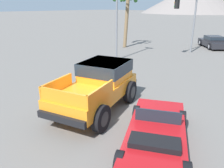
{
  "coord_description": "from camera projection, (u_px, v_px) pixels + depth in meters",
  "views": [
    {
      "loc": [
        6.08,
        -5.85,
        4.22
      ],
      "look_at": [
        -0.24,
        0.8,
        0.9
      ],
      "focal_mm": 35.0,
      "sensor_mm": 36.0,
      "label": 1
    }
  ],
  "objects": [
    {
      "name": "ground_plane",
      "position": [
        103.0,
        110.0,
        9.36
      ],
      "size": [
        320.0,
        320.0,
        0.0
      ],
      "primitive_type": "plane",
      "color": "slate"
    },
    {
      "name": "traffic_light_main",
      "position": [
        187.0,
        12.0,
        18.39
      ],
      "size": [
        0.38,
        4.07,
        5.16
      ],
      "rotation": [
        0.0,
        0.0,
        4.71
      ],
      "color": "slate",
      "rests_on": "ground_plane"
    },
    {
      "name": "orange_pickup_truck",
      "position": [
        99.0,
        83.0,
        9.28
      ],
      "size": [
        3.34,
        5.09,
        1.92
      ],
      "rotation": [
        0.0,
        0.0,
        0.31
      ],
      "color": "orange",
      "rests_on": "ground_plane"
    },
    {
      "name": "red_convertible_car",
      "position": [
        156.0,
        136.0,
        6.76
      ],
      "size": [
        3.71,
        4.83,
        1.03
      ],
      "rotation": [
        0.0,
        0.0,
        0.5
      ],
      "color": "#B21419",
      "rests_on": "ground_plane"
    },
    {
      "name": "street_lamp_post",
      "position": [
        117.0,
        0.0,
        16.36
      ],
      "size": [
        0.9,
        0.24,
        7.64
      ],
      "color": "slate",
      "rests_on": "ground_plane"
    },
    {
      "name": "palm_tree_short",
      "position": [
        126.0,
        3.0,
        21.92
      ],
      "size": [
        2.64,
        2.71,
        5.88
      ],
      "color": "brown",
      "rests_on": "ground_plane"
    },
    {
      "name": "parked_car_dark",
      "position": [
        213.0,
        42.0,
        22.83
      ],
      "size": [
        4.08,
        4.24,
        1.21
      ],
      "rotation": [
        0.0,
        0.0,
        0.74
      ],
      "color": "#232328",
      "rests_on": "ground_plane"
    }
  ]
}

